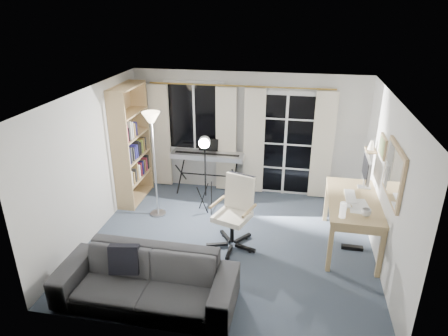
# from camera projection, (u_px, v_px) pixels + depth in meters

# --- Properties ---
(floor) EXTENTS (4.50, 4.00, 0.02)m
(floor) POSITION_uv_depth(u_px,v_px,m) (230.00, 242.00, 6.48)
(floor) COLOR #3C4958
(floor) RESTS_ON ground
(window) EXTENTS (1.20, 0.08, 1.40)m
(window) POSITION_uv_depth(u_px,v_px,m) (195.00, 117.00, 7.85)
(window) COLOR white
(window) RESTS_ON floor
(french_door) EXTENTS (1.32, 0.09, 2.11)m
(french_door) POSITION_uv_depth(u_px,v_px,m) (285.00, 145.00, 7.74)
(french_door) COLOR white
(french_door) RESTS_ON floor
(curtains) EXTENTS (3.60, 0.07, 2.13)m
(curtains) POSITION_uv_depth(u_px,v_px,m) (239.00, 140.00, 7.78)
(curtains) COLOR gold
(curtains) RESTS_ON floor
(bookshelf) EXTENTS (0.36, 1.04, 2.23)m
(bookshelf) POSITION_uv_depth(u_px,v_px,m) (129.00, 148.00, 7.49)
(bookshelf) COLOR tan
(bookshelf) RESTS_ON floor
(torchiere_lamp) EXTENTS (0.34, 0.34, 1.92)m
(torchiere_lamp) POSITION_uv_depth(u_px,v_px,m) (152.00, 134.00, 6.70)
(torchiere_lamp) COLOR #B2B2B7
(torchiere_lamp) RESTS_ON floor
(keyboard_piano) EXTENTS (1.43, 0.70, 1.04)m
(keyboard_piano) POSITION_uv_depth(u_px,v_px,m) (207.00, 156.00, 7.83)
(keyboard_piano) COLOR black
(keyboard_piano) RESTS_ON floor
(studio_light) EXTENTS (0.30, 0.31, 1.52)m
(studio_light) POSITION_uv_depth(u_px,v_px,m) (205.00, 151.00, 6.87)
(studio_light) COLOR black
(studio_light) RESTS_ON floor
(office_chair) EXTENTS (0.80, 0.80, 1.15)m
(office_chair) POSITION_uv_depth(u_px,v_px,m) (236.00, 205.00, 6.21)
(office_chair) COLOR black
(office_chair) RESTS_ON floor
(desk) EXTENTS (0.80, 1.56, 0.83)m
(desk) POSITION_uv_depth(u_px,v_px,m) (353.00, 205.00, 6.11)
(desk) COLOR tan
(desk) RESTS_ON floor
(monitor) EXTENTS (0.20, 0.60, 0.52)m
(monitor) POSITION_uv_depth(u_px,v_px,m) (366.00, 170.00, 6.32)
(monitor) COLOR silver
(monitor) RESTS_ON desk
(desk_clutter) EXTENTS (0.50, 0.94, 1.05)m
(desk_clutter) POSITION_uv_depth(u_px,v_px,m) (349.00, 217.00, 5.94)
(desk_clutter) COLOR white
(desk_clutter) RESTS_ON desk
(mug) EXTENTS (0.14, 0.11, 0.14)m
(mug) POSITION_uv_depth(u_px,v_px,m) (366.00, 212.00, 5.58)
(mug) COLOR silver
(mug) RESTS_ON desk
(wall_mirror) EXTENTS (0.04, 0.94, 0.74)m
(wall_mirror) POSITION_uv_depth(u_px,v_px,m) (394.00, 173.00, 5.18)
(wall_mirror) COLOR tan
(wall_mirror) RESTS_ON floor
(framed_print) EXTENTS (0.03, 0.42, 0.32)m
(framed_print) POSITION_uv_depth(u_px,v_px,m) (383.00, 146.00, 5.97)
(framed_print) COLOR tan
(framed_print) RESTS_ON floor
(wall_shelf) EXTENTS (0.16, 0.30, 0.18)m
(wall_shelf) POSITION_uv_depth(u_px,v_px,m) (371.00, 147.00, 6.51)
(wall_shelf) COLOR tan
(wall_shelf) RESTS_ON floor
(sofa) EXTENTS (2.30, 0.70, 0.90)m
(sofa) POSITION_uv_depth(u_px,v_px,m) (145.00, 273.00, 5.04)
(sofa) COLOR #353437
(sofa) RESTS_ON floor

